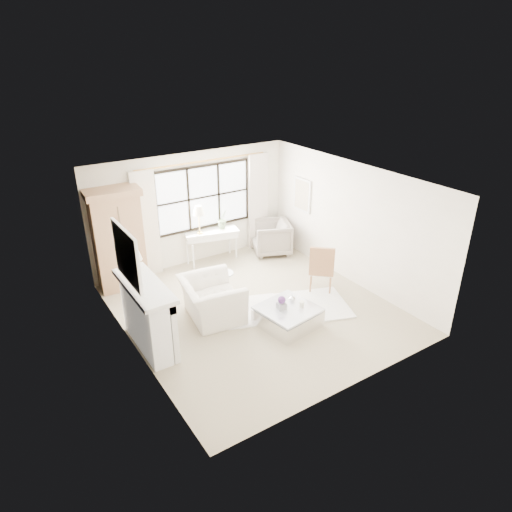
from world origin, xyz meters
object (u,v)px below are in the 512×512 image
at_px(armoire, 118,239).
at_px(club_armchair, 212,299).
at_px(console_table, 212,246).
at_px(coffee_table, 288,317).

distance_m(armoire, club_armchair, 2.57).
relative_size(console_table, coffee_table, 1.21).
relative_size(armoire, console_table, 1.63).
bearing_deg(console_table, armoire, -164.84).
relative_size(armoire, coffee_table, 1.97).
xyz_separation_m(club_armchair, coffee_table, (1.08, -1.03, -0.22)).
bearing_deg(coffee_table, club_armchair, 127.92).
bearing_deg(club_armchair, coffee_table, -125.16).
relative_size(armoire, club_armchair, 1.83).
height_order(console_table, coffee_table, console_table).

